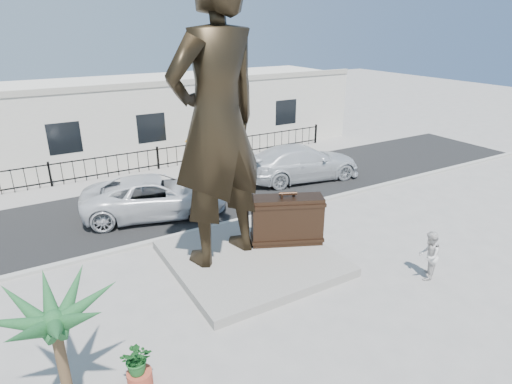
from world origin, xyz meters
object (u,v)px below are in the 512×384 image
at_px(statue, 217,122).
at_px(suitcase, 287,220).
at_px(tourist, 429,256).
at_px(car_white, 156,196).

relative_size(statue, suitcase, 3.68).
relative_size(tourist, car_white, 0.27).
bearing_deg(suitcase, tourist, -28.87).
xyz_separation_m(statue, tourist, (5.24, -4.16, -4.03)).
xyz_separation_m(statue, suitcase, (2.42, -0.37, -3.67)).
bearing_deg(car_white, statue, -157.24).
height_order(statue, suitcase, statue).
bearing_deg(tourist, statue, -70.38).
bearing_deg(statue, tourist, 128.14).
bearing_deg(car_white, suitcase, -134.62).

